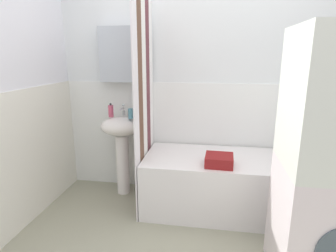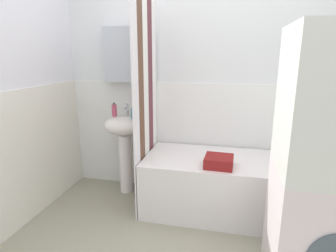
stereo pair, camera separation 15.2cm
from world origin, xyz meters
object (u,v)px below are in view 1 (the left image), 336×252
Objects in this scene: toothbrush_cup at (131,113)px; soap_dispenser at (111,111)px; sink at (122,138)px; washer_dryer_stack at (336,169)px; shampoo_bottle at (299,143)px; towel_folded at (219,160)px; lotion_bottle at (286,142)px; bathtub at (227,184)px.

soap_dispenser is at bearing 172.98° from toothbrush_cup.
sink is 1.98m from washer_dryer_stack.
washer_dryer_stack is at bearing -96.09° from shampoo_bottle.
shampoo_bottle is 0.84× the size of towel_folded.
toothbrush_cup is at bearing 147.71° from washer_dryer_stack.
soap_dispenser is 1.81m from lotion_bottle.
sink is 0.31m from toothbrush_cup.
sink is at bearing -176.63° from shampoo_bottle.
washer_dryer_stack is (-0.00, -1.14, 0.19)m from lotion_bottle.
toothbrush_cup reaches higher than bathtub.
washer_dryer_stack is at bearing -32.29° from toothbrush_cup.
soap_dispenser is 1.93m from shampoo_bottle.
washer_dryer_stack is (1.56, -0.99, -0.08)m from toothbrush_cup.
shampoo_bottle reaches higher than bathtub.
sink is 5.82× the size of soap_dispenser.
soap_dispenser reaches higher than sink.
towel_folded is at bearing -20.41° from toothbrush_cup.
lotion_bottle is 0.84× the size of towel_folded.
washer_dryer_stack is (1.68, -1.02, 0.20)m from sink.
washer_dryer_stack reaches higher than shampoo_bottle.
lotion_bottle reaches higher than bathtub.
washer_dryer_stack reaches higher than toothbrush_cup.
toothbrush_cup is at bearing 172.16° from bathtub.
sink is at bearing 159.99° from towel_folded.
toothbrush_cup is at bearing -7.02° from soap_dispenser.
toothbrush_cup is at bearing -174.24° from lotion_bottle.
washer_dryer_stack reaches higher than towel_folded.
towel_folded is at bearing -17.84° from soap_dispenser.
soap_dispenser reaches higher than shampoo_bottle.
toothbrush_cup is at bearing 159.59° from towel_folded.
lotion_bottle is 0.12× the size of washer_dryer_stack.
soap_dispenser is 2.05m from washer_dryer_stack.
bathtub is 0.97× the size of washer_dryer_stack.
towel_folded is (1.12, -0.36, -0.34)m from soap_dispenser.
towel_folded is (-0.09, -0.20, 0.31)m from bathtub.
shampoo_bottle is 0.12m from lotion_bottle.
toothbrush_cup is at bearing -17.14° from sink.
washer_dryer_stack reaches higher than soap_dispenser.
washer_dryer_stack is at bearing -31.30° from sink.
toothbrush_cup reaches higher than shampoo_bottle.
bathtub is at bearing -7.84° from toothbrush_cup.
shampoo_bottle is at bearing 3.37° from sink.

